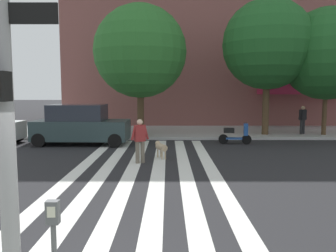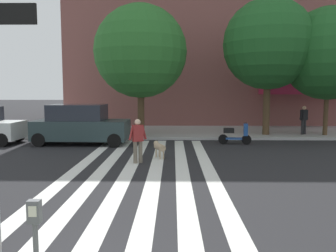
# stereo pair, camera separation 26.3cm
# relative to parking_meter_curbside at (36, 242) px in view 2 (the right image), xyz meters

# --- Properties ---
(ground_plane) EXTENTS (160.00, 160.00, 0.00)m
(ground_plane) POSITION_rel_parking_meter_curbside_xyz_m (-0.10, 7.63, -1.03)
(ground_plane) COLOR #232326
(sidewalk_far) EXTENTS (80.00, 6.00, 0.15)m
(sidewalk_far) POSITION_rel_parking_meter_curbside_xyz_m (-0.10, 17.82, -0.95)
(sidewalk_far) COLOR #A8A8A6
(sidewalk_far) RESTS_ON ground_plane
(crosswalk_stripes) EXTENTS (4.95, 13.77, 0.01)m
(crosswalk_stripes) POSITION_rel_parking_meter_curbside_xyz_m (0.49, 7.63, -1.03)
(crosswalk_stripes) COLOR silver
(crosswalk_stripes) RESTS_ON ground_plane
(parking_meter_curbside) EXTENTS (0.14, 0.11, 1.36)m
(parking_meter_curbside) POSITION_rel_parking_meter_curbside_xyz_m (0.00, 0.00, 0.00)
(parking_meter_curbside) COLOR #515456
(parking_meter_curbside) RESTS_ON sidewalk_near
(parked_car_behind_first) EXTENTS (4.67, 2.16, 1.99)m
(parked_car_behind_first) POSITION_rel_parking_meter_curbside_xyz_m (-3.07, 13.34, -0.07)
(parked_car_behind_first) COLOR #2A3C3D
(parked_car_behind_first) RESTS_ON ground_plane
(parked_scooter) EXTENTS (1.63, 0.53, 1.11)m
(parked_scooter) POSITION_rel_parking_meter_curbside_xyz_m (4.62, 13.41, -0.55)
(parked_scooter) COLOR black
(parked_scooter) RESTS_ON ground_plane
(street_tree_nearest) EXTENTS (5.20, 5.20, 7.29)m
(street_tree_nearest) POSITION_rel_parking_meter_curbside_xyz_m (-0.29, 15.89, 3.80)
(street_tree_nearest) COLOR #4C3823
(street_tree_nearest) RESTS_ON sidewalk_far
(street_tree_middle) EXTENTS (5.08, 5.08, 7.64)m
(street_tree_middle) POSITION_rel_parking_meter_curbside_xyz_m (6.87, 16.06, 4.21)
(street_tree_middle) COLOR #4C3823
(street_tree_middle) RESTS_ON sidewalk_far
(street_tree_further) EXTENTS (5.13, 5.13, 7.13)m
(street_tree_further) POSITION_rel_parking_meter_curbside_xyz_m (10.18, 15.91, 3.67)
(street_tree_further) COLOR #4C3823
(street_tree_further) RESTS_ON sidewalk_far
(pedestrian_dog_walker) EXTENTS (0.68, 0.37, 1.64)m
(pedestrian_dog_walker) POSITION_rel_parking_meter_curbside_xyz_m (0.23, 8.94, -0.10)
(pedestrian_dog_walker) COLOR #6B6051
(pedestrian_dog_walker) RESTS_ON ground_plane
(dog_on_leash) EXTENTS (0.54, 0.99, 0.65)m
(dog_on_leash) POSITION_rel_parking_meter_curbside_xyz_m (0.98, 9.88, -0.59)
(dog_on_leash) COLOR tan
(dog_on_leash) RESTS_ON ground_plane
(pedestrian_bystander) EXTENTS (0.65, 0.43, 1.64)m
(pedestrian_bystander) POSITION_rel_parking_meter_curbside_xyz_m (9.05, 16.15, 0.05)
(pedestrian_bystander) COLOR black
(pedestrian_bystander) RESTS_ON sidewalk_far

